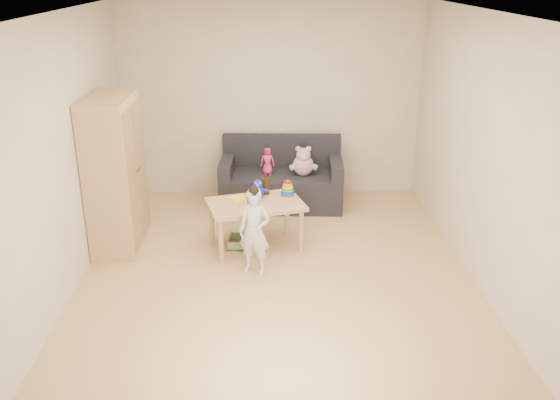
{
  "coord_description": "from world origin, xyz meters",
  "views": [
    {
      "loc": [
        -0.14,
        -5.62,
        2.97
      ],
      "look_at": [
        0.05,
        0.25,
        0.65
      ],
      "focal_mm": 38.0,
      "sensor_mm": 36.0,
      "label": 1
    }
  ],
  "objects_px": {
    "sofa": "(281,189)",
    "toddler": "(255,232)",
    "play_table": "(256,225)",
    "wardrobe": "(115,174)"
  },
  "relations": [
    {
      "from": "wardrobe",
      "to": "play_table",
      "type": "bearing_deg",
      "value": -4.7
    },
    {
      "from": "sofa",
      "to": "play_table",
      "type": "xyz_separation_m",
      "value": [
        -0.33,
        -1.27,
        0.05
      ]
    },
    {
      "from": "wardrobe",
      "to": "toddler",
      "type": "height_order",
      "value": "wardrobe"
    },
    {
      "from": "play_table",
      "to": "sofa",
      "type": "bearing_deg",
      "value": 75.37
    },
    {
      "from": "sofa",
      "to": "toddler",
      "type": "relative_size",
      "value": 1.76
    },
    {
      "from": "wardrobe",
      "to": "play_table",
      "type": "relative_size",
      "value": 1.66
    },
    {
      "from": "sofa",
      "to": "toddler",
      "type": "bearing_deg",
      "value": -97.27
    },
    {
      "from": "sofa",
      "to": "play_table",
      "type": "distance_m",
      "value": 1.31
    },
    {
      "from": "play_table",
      "to": "wardrobe",
      "type": "bearing_deg",
      "value": 175.3
    },
    {
      "from": "wardrobe",
      "to": "sofa",
      "type": "bearing_deg",
      "value": 31.41
    }
  ]
}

